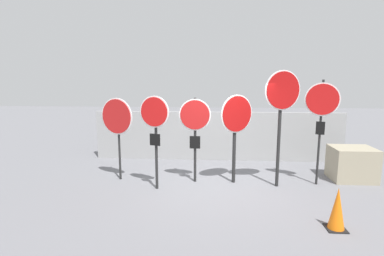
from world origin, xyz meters
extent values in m
plane|color=slate|center=(0.00, 0.00, 0.00)|extent=(40.00, 40.00, 0.00)
cube|color=gray|center=(0.00, 2.38, 0.78)|extent=(7.88, 0.12, 1.56)
cylinder|color=black|center=(-2.56, 0.31, 1.05)|extent=(0.06, 0.06, 2.11)
cylinder|color=white|center=(-2.58, 0.26, 1.67)|extent=(0.88, 0.35, 0.93)
cylinder|color=red|center=(-2.58, 0.24, 1.67)|extent=(0.82, 0.33, 0.87)
cylinder|color=black|center=(-1.48, -0.29, 1.06)|extent=(0.07, 0.07, 2.11)
cylinder|color=white|center=(-1.50, -0.34, 1.86)|extent=(0.71, 0.24, 0.73)
cylinder|color=red|center=(-1.50, -0.36, 1.86)|extent=(0.65, 0.22, 0.67)
cube|color=black|center=(-1.50, -0.34, 1.21)|extent=(0.26, 0.10, 0.28)
cylinder|color=black|center=(-0.60, 0.27, 1.07)|extent=(0.07, 0.07, 2.14)
cylinder|color=white|center=(-0.60, 0.21, 1.73)|extent=(0.78, 0.04, 0.78)
cylinder|color=red|center=(-0.60, 0.19, 1.73)|extent=(0.72, 0.04, 0.72)
cube|color=black|center=(-0.60, 0.21, 1.04)|extent=(0.26, 0.03, 0.31)
cylinder|color=black|center=(0.38, 0.28, 0.98)|extent=(0.09, 0.09, 1.96)
cylinder|color=white|center=(0.42, 0.22, 1.76)|extent=(0.78, 0.54, 0.93)
cylinder|color=#AD0F0F|center=(0.43, 0.21, 1.76)|extent=(0.73, 0.51, 0.87)
cylinder|color=black|center=(1.42, 0.08, 1.29)|extent=(0.08, 0.08, 2.58)
cylinder|color=white|center=(1.44, 0.02, 2.34)|extent=(0.87, 0.36, 0.93)
cylinder|color=#AD0F0F|center=(1.45, 0.00, 2.34)|extent=(0.82, 0.33, 0.87)
cylinder|color=black|center=(2.43, 0.27, 1.29)|extent=(0.05, 0.05, 2.58)
cylinder|color=white|center=(2.42, 0.22, 2.12)|extent=(0.77, 0.23, 0.79)
cylinder|color=red|center=(2.42, 0.21, 2.12)|extent=(0.71, 0.22, 0.73)
cube|color=black|center=(2.42, 0.22, 1.43)|extent=(0.20, 0.08, 0.32)
cube|color=black|center=(2.01, -2.02, 0.01)|extent=(0.34, 0.34, 0.02)
cone|color=orange|center=(2.01, -2.02, 0.39)|extent=(0.28, 0.28, 0.74)
cube|color=#9E937A|center=(3.45, 0.69, 0.43)|extent=(1.04, 0.86, 0.86)
camera|label=1|loc=(-0.17, -7.06, 2.62)|focal=28.00mm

